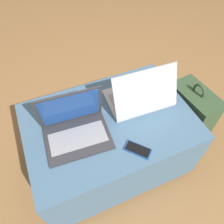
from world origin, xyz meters
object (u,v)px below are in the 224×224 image
(laptop_far, at_px, (140,96))
(backpack, at_px, (189,116))
(laptop_near, at_px, (75,127))
(cell_phone, at_px, (138,150))

(laptop_far, bearing_deg, backpack, 170.49)
(laptop_near, relative_size, backpack, 0.65)
(laptop_near, bearing_deg, backpack, 3.07)
(cell_phone, xyz_separation_m, backpack, (0.54, 0.21, -0.25))
(laptop_near, xyz_separation_m, cell_phone, (0.26, -0.22, -0.05))
(backpack, bearing_deg, laptop_near, 82.65)
(laptop_near, relative_size, cell_phone, 2.49)
(cell_phone, bearing_deg, backpack, -20.13)
(laptop_far, relative_size, cell_phone, 2.72)
(cell_phone, bearing_deg, laptop_far, 19.73)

